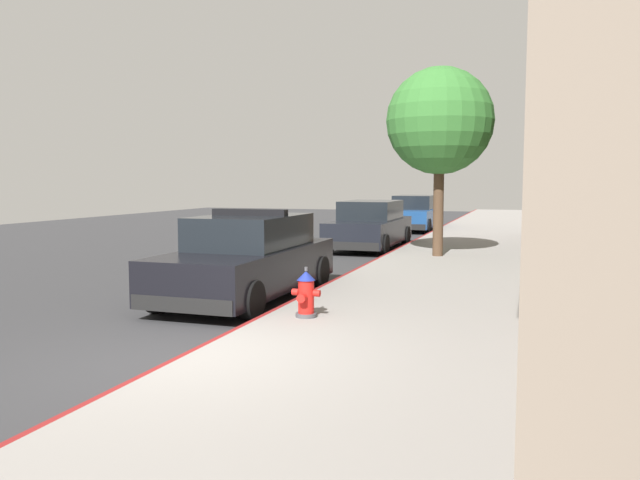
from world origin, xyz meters
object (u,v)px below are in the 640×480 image
object	(u,v)px
police_cruiser	(249,259)
parked_car_silver_ahead	(370,226)
street_tree	(440,122)
parked_car_dark_far	(415,214)
fire_hydrant	(306,294)

from	to	relation	value
police_cruiser	parked_car_silver_ahead	size ratio (longest dim) A/B	1.00
parked_car_silver_ahead	street_tree	world-z (taller)	street_tree
police_cruiser	parked_car_dark_far	xyz separation A→B (m)	(0.05, 17.35, -0.00)
police_cruiser	street_tree	distance (m)	7.68
parked_car_dark_far	parked_car_silver_ahead	bearing A→B (deg)	-90.08
parked_car_silver_ahead	parked_car_dark_far	size ratio (longest dim) A/B	1.00
police_cruiser	street_tree	world-z (taller)	street_tree
parked_car_silver_ahead	fire_hydrant	size ratio (longest dim) A/B	6.37
parked_car_silver_ahead	parked_car_dark_far	world-z (taller)	same
street_tree	fire_hydrant	bearing A→B (deg)	-95.08
parked_car_dark_far	street_tree	xyz separation A→B (m)	(2.56, -10.80, 3.05)
police_cruiser	fire_hydrant	size ratio (longest dim) A/B	6.37
fire_hydrant	parked_car_dark_far	bearing A→B (deg)	95.35
police_cruiser	street_tree	xyz separation A→B (m)	(2.61, 6.55, 3.05)
police_cruiser	street_tree	bearing A→B (deg)	68.30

